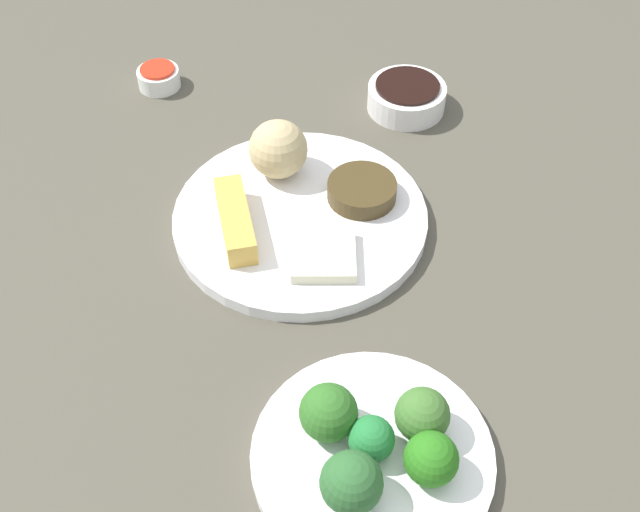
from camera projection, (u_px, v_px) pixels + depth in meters
name	position (u px, v px, depth m)	size (l,w,h in m)	color
tabletop	(309.00, 223.00, 0.92)	(2.20, 2.20, 0.02)	#4A463A
main_plate	(300.00, 218.00, 0.90)	(0.29, 0.29, 0.02)	white
rice_scoop	(278.00, 149.00, 0.92)	(0.07, 0.07, 0.07)	tan
spring_roll	(235.00, 220.00, 0.87)	(0.12, 0.03, 0.03)	gold
crab_rangoon_wonton	(323.00, 255.00, 0.85)	(0.07, 0.07, 0.01)	beige
stir_fry_heap	(362.00, 190.00, 0.91)	(0.08, 0.08, 0.02)	#3F3118
broccoli_plate	(372.00, 456.00, 0.70)	(0.22, 0.22, 0.01)	white
broccoli_floret_0	(431.00, 459.00, 0.67)	(0.05, 0.05, 0.05)	#286F19
broccoli_floret_1	(371.00, 439.00, 0.68)	(0.04, 0.04, 0.04)	#227435
broccoli_floret_2	(351.00, 483.00, 0.65)	(0.05, 0.05, 0.05)	#2B5D2C
broccoli_floret_3	(328.00, 413.00, 0.69)	(0.05, 0.05, 0.05)	#2E6723
broccoli_floret_5	(422.00, 415.00, 0.69)	(0.05, 0.05, 0.05)	#3D6B2B
soy_sauce_bowl	(406.00, 98.00, 1.04)	(0.10, 0.10, 0.03)	white
soy_sauce_bowl_liquid	(408.00, 86.00, 1.03)	(0.09, 0.09, 0.00)	black
sauce_ramekin_sweet_and_sour	(159.00, 78.00, 1.08)	(0.06, 0.06, 0.03)	white
sauce_ramekin_sweet_and_sour_liquid	(157.00, 69.00, 1.07)	(0.05, 0.05, 0.00)	red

